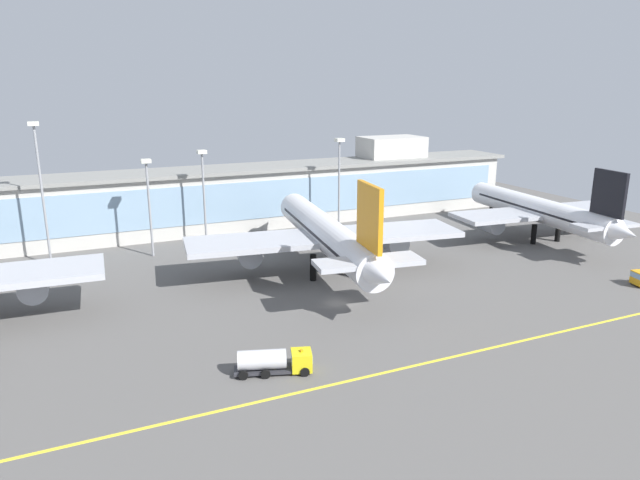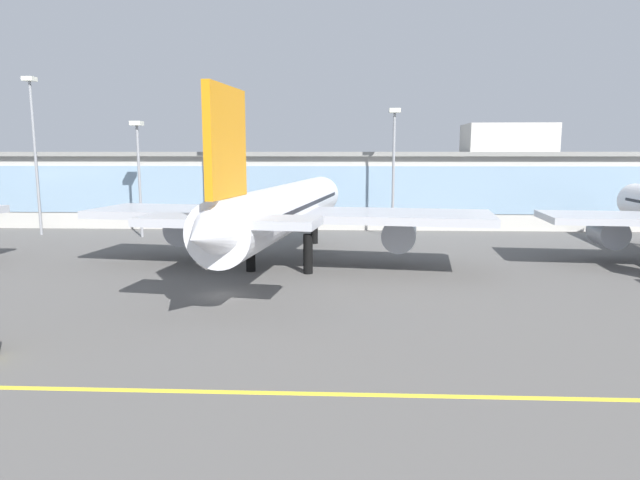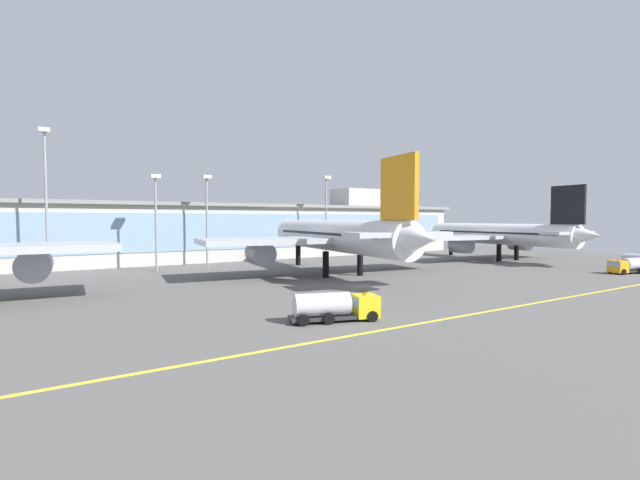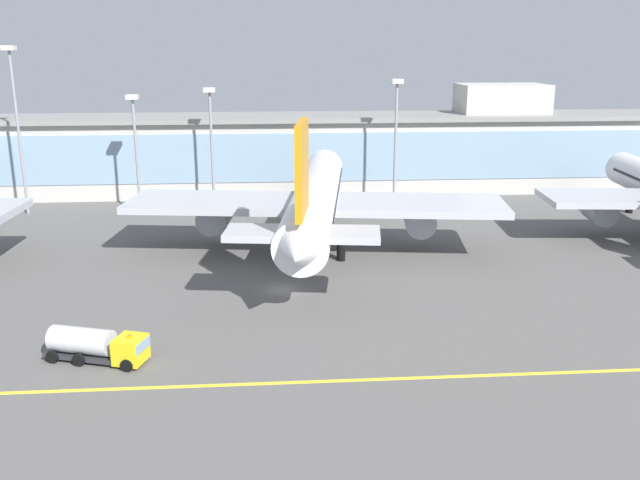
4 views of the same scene
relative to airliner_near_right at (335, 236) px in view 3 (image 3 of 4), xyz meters
The scene contains 11 objects.
ground_plane 16.41m from the airliner_near_right, 108.52° to the right, with size 198.27×198.27×0.00m, color #5B5956.
taxiway_centreline_stripe 37.05m from the airliner_near_right, 97.44° to the right, with size 158.62×0.50×0.01m, color yellow.
terminal_building 39.34m from the airliner_near_right, 94.52° to the left, with size 144.62×14.00×19.25m.
airliner_near_right is the anchor object (origin of this frame).
airliner_far_right 50.97m from the airliner_near_right, ahead, with size 38.51×50.50×17.40m.
baggage_tug_near 37.60m from the airliner_near_right, 124.06° to the right, with size 9.35×5.24×2.90m.
service_truck_far 55.71m from the airliner_near_right, 30.96° to the right, with size 9.36×4.64×2.90m.
apron_light_mast_west 31.70m from the airliner_near_right, 118.96° to the left, with size 1.80×1.80×19.66m.
apron_light_mast_centre 30.77m from the airliner_near_right, 59.75° to the left, with size 1.80×1.80×20.97m.
apron_light_mast_east 52.14m from the airliner_near_right, 150.78° to the left, with size 1.80×1.80×26.17m.
apron_light_mast_far_east 35.78m from the airliner_near_right, 138.72° to the left, with size 1.80×1.80×18.90m.
Camera 3 is at (-41.21, -52.76, 10.24)m, focal length 24.79 mm.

